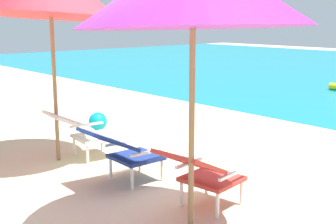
{
  "coord_description": "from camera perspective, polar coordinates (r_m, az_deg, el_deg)",
  "views": [
    {
      "loc": [
        3.98,
        -3.18,
        1.85
      ],
      "look_at": [
        0.0,
        0.35,
        0.75
      ],
      "focal_mm": 48.31,
      "sensor_mm": 36.0,
      "label": 1
    }
  ],
  "objects": [
    {
      "name": "lounge_chair_right",
      "position": [
        4.41,
        4.25,
        -7.48
      ],
      "size": [
        0.64,
        0.93,
        0.68
      ],
      "color": "red",
      "rests_on": "ground_plane"
    },
    {
      "name": "ground_plane",
      "position": [
        8.41,
        18.93,
        -1.67
      ],
      "size": [
        40.0,
        40.0,
        0.0
      ],
      "primitive_type": "plane",
      "color": "beige"
    },
    {
      "name": "beach_ball",
      "position": [
        7.68,
        -8.85,
        -1.2
      ],
      "size": [
        0.31,
        0.31,
        0.31
      ],
      "primitive_type": "sphere",
      "color": "#0A93AD",
      "rests_on": "ground_plane"
    },
    {
      "name": "lounge_chair_center",
      "position": [
        5.14,
        -5.68,
        -4.71
      ],
      "size": [
        0.57,
        0.9,
        0.68
      ],
      "color": "navy",
      "rests_on": "ground_plane"
    },
    {
      "name": "lounge_chair_left",
      "position": [
        6.1,
        -10.74,
        -2.22
      ],
      "size": [
        0.65,
        0.94,
        0.68
      ],
      "color": "silver",
      "rests_on": "ground_plane"
    }
  ]
}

